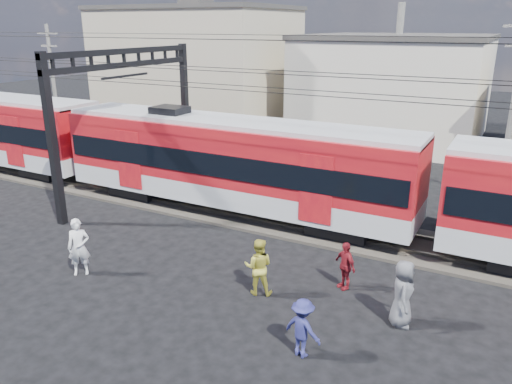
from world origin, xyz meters
TOP-DOWN VIEW (x-y plane):
  - ground at (0.00, 0.00)m, footprint 120.00×120.00m
  - track_bed at (0.00, 8.00)m, footprint 70.00×3.40m
  - rail_near at (0.00, 7.25)m, footprint 70.00×0.12m
  - rail_far at (0.00, 8.75)m, footprint 70.00×0.12m
  - commuter_train at (-4.14, 8.00)m, footprint 50.30×3.08m
  - catenary at (-8.65, 8.00)m, footprint 70.00×9.30m
  - building_west at (-17.00, 24.00)m, footprint 14.28×10.20m
  - building_midwest at (-2.00, 27.00)m, footprint 12.24×12.24m
  - utility_pole_west at (-22.00, 14.00)m, footprint 1.80×0.24m
  - pedestrian_a at (-5.86, 0.63)m, footprint 0.84×0.82m
  - pedestrian_b at (-0.02, 2.31)m, footprint 1.07×0.96m
  - pedestrian_c at (2.39, 0.11)m, footprint 1.13×0.80m
  - pedestrian_d at (2.22, 3.89)m, footprint 0.97×0.84m
  - pedestrian_e at (4.26, 2.67)m, footprint 0.84×1.07m

SIDE VIEW (x-z plane):
  - ground at x=0.00m, z-range 0.00..0.00m
  - track_bed at x=0.00m, z-range 0.00..0.12m
  - rail_near at x=0.00m, z-range 0.12..0.24m
  - rail_far at x=0.00m, z-range 0.12..0.24m
  - pedestrian_d at x=2.22m, z-range 0.00..1.57m
  - pedestrian_c at x=2.39m, z-range 0.00..1.58m
  - pedestrian_b at x=-0.02m, z-range 0.00..1.82m
  - pedestrian_e at x=4.26m, z-range 0.00..1.94m
  - pedestrian_a at x=-5.86m, z-range 0.00..1.95m
  - commuter_train at x=-4.14m, z-range 0.31..4.49m
  - building_midwest at x=-2.00m, z-range 0.01..7.31m
  - utility_pole_west at x=-22.00m, z-range 0.28..8.28m
  - building_west at x=-17.00m, z-range 0.01..9.31m
  - catenary at x=-8.65m, z-range 1.38..8.89m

